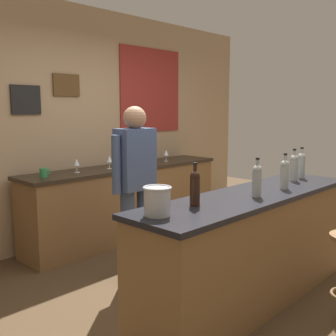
{
  "coord_description": "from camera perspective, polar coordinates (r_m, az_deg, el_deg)",
  "views": [
    {
      "loc": [
        -2.74,
        -2.11,
        1.59
      ],
      "look_at": [
        -0.11,
        0.45,
        1.05
      ],
      "focal_mm": 42.78,
      "sensor_mm": 36.0,
      "label": 1
    }
  ],
  "objects": [
    {
      "name": "ground_plane",
      "position": [
        3.81,
        6.23,
        -16.37
      ],
      "size": [
        10.0,
        10.0,
        0.0
      ],
      "primitive_type": "plane",
      "color": "#4C3823"
    },
    {
      "name": "back_wall",
      "position": [
        4.97,
        -12.28,
        6.15
      ],
      "size": [
        6.0,
        0.09,
        2.8
      ],
      "color": "tan",
      "rests_on": "ground_plane"
    },
    {
      "name": "bar_counter",
      "position": [
        3.42,
        11.74,
        -11.07
      ],
      "size": [
        2.38,
        0.6,
        0.92
      ],
      "color": "brown",
      "rests_on": "ground_plane"
    },
    {
      "name": "side_counter",
      "position": [
        5.03,
        -5.83,
        -4.76
      ],
      "size": [
        2.74,
        0.56,
        0.9
      ],
      "color": "brown",
      "rests_on": "ground_plane"
    },
    {
      "name": "bartender",
      "position": [
        3.69,
        -4.67,
        -1.86
      ],
      "size": [
        0.52,
        0.21,
        1.62
      ],
      "color": "#384766",
      "rests_on": "ground_plane"
    },
    {
      "name": "wine_bottle_a",
      "position": [
        2.8,
        3.86,
        -2.66
      ],
      "size": [
        0.07,
        0.07,
        0.31
      ],
      "color": "black",
      "rests_on": "bar_counter"
    },
    {
      "name": "wine_bottle_b",
      "position": [
        3.15,
        12.56,
        -1.61
      ],
      "size": [
        0.07,
        0.07,
        0.31
      ],
      "color": "#999E99",
      "rests_on": "bar_counter"
    },
    {
      "name": "wine_bottle_c",
      "position": [
        3.52,
        16.28,
        -0.71
      ],
      "size": [
        0.07,
        0.07,
        0.31
      ],
      "color": "#999E99",
      "rests_on": "bar_counter"
    },
    {
      "name": "wine_bottle_d",
      "position": [
        3.95,
        17.5,
        0.2
      ],
      "size": [
        0.07,
        0.07,
        0.31
      ],
      "color": "#999E99",
      "rests_on": "bar_counter"
    },
    {
      "name": "wine_bottle_e",
      "position": [
        4.13,
        18.45,
        0.49
      ],
      "size": [
        0.07,
        0.07,
        0.31
      ],
      "color": "#999E99",
      "rests_on": "bar_counter"
    },
    {
      "name": "ice_bucket",
      "position": [
        2.54,
        -1.55,
        -4.62
      ],
      "size": [
        0.19,
        0.19,
        0.19
      ],
      "color": "#B7BABF",
      "rests_on": "bar_counter"
    },
    {
      "name": "wine_glass_a",
      "position": [
        4.49,
        -12.9,
        0.73
      ],
      "size": [
        0.07,
        0.07,
        0.16
      ],
      "color": "silver",
      "rests_on": "side_counter"
    },
    {
      "name": "wine_glass_b",
      "position": [
        4.72,
        -8.35,
        1.22
      ],
      "size": [
        0.07,
        0.07,
        0.16
      ],
      "color": "silver",
      "rests_on": "side_counter"
    },
    {
      "name": "wine_glass_c",
      "position": [
        5.11,
        -2.98,
        1.83
      ],
      "size": [
        0.07,
        0.07,
        0.16
      ],
      "color": "silver",
      "rests_on": "side_counter"
    },
    {
      "name": "wine_glass_d",
      "position": [
        5.34,
        -0.28,
        2.13
      ],
      "size": [
        0.07,
        0.07,
        0.16
      ],
      "color": "silver",
      "rests_on": "side_counter"
    },
    {
      "name": "coffee_mug",
      "position": [
        4.29,
        -17.28,
        -0.63
      ],
      "size": [
        0.13,
        0.08,
        0.09
      ],
      "color": "#338C4C",
      "rests_on": "side_counter"
    }
  ]
}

